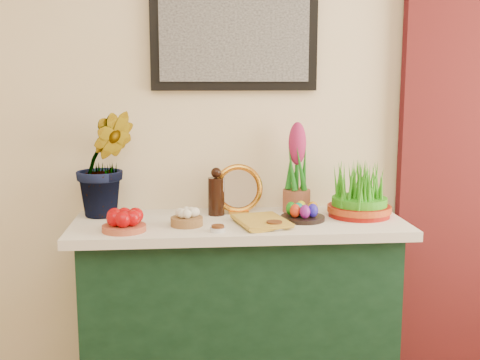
% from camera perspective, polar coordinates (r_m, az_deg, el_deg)
% --- Properties ---
extents(sideboard, '(1.30, 0.45, 0.85)m').
position_cam_1_polar(sideboard, '(2.71, -0.10, -13.41)').
color(sideboard, '#143722').
rests_on(sideboard, ground).
extents(tablecloth, '(1.40, 0.55, 0.04)m').
position_cam_1_polar(tablecloth, '(2.57, -0.10, -4.22)').
color(tablecloth, silver).
rests_on(tablecloth, sideboard).
extents(hyacinth_green, '(0.35, 0.32, 0.61)m').
position_cam_1_polar(hyacinth_green, '(2.65, -12.70, 3.11)').
color(hyacinth_green, '#1A751A').
rests_on(hyacinth_green, tablecloth).
extents(apple_bowl, '(0.22, 0.22, 0.09)m').
position_cam_1_polar(apple_bowl, '(2.41, -10.95, -3.93)').
color(apple_bowl, '#AF5034').
rests_on(apple_bowl, tablecloth).
extents(garlic_basket, '(0.15, 0.15, 0.07)m').
position_cam_1_polar(garlic_basket, '(2.46, -5.08, -3.64)').
color(garlic_basket, '#8F6039').
rests_on(garlic_basket, tablecloth).
extents(vinegar_cruet, '(0.07, 0.07, 0.21)m').
position_cam_1_polar(vinegar_cruet, '(2.64, -2.27, -1.34)').
color(vinegar_cruet, black).
rests_on(vinegar_cruet, tablecloth).
extents(mirror, '(0.22, 0.07, 0.22)m').
position_cam_1_polar(mirror, '(2.67, -0.16, -0.90)').
color(mirror, orange).
rests_on(mirror, tablecloth).
extents(book, '(0.22, 0.29, 0.03)m').
position_cam_1_polar(book, '(2.44, -0.08, -4.04)').
color(book, gold).
rests_on(book, tablecloth).
extents(spice_dish_left, '(0.06, 0.06, 0.03)m').
position_cam_1_polar(spice_dish_left, '(2.37, -2.12, -4.62)').
color(spice_dish_left, silver).
rests_on(spice_dish_left, tablecloth).
extents(spice_dish_right, '(0.08, 0.08, 0.03)m').
position_cam_1_polar(spice_dish_right, '(2.41, 3.27, -4.31)').
color(spice_dish_right, silver).
rests_on(spice_dish_right, tablecloth).
extents(egg_plate, '(0.22, 0.22, 0.08)m').
position_cam_1_polar(egg_plate, '(2.56, 5.94, -3.16)').
color(egg_plate, black).
rests_on(egg_plate, tablecloth).
extents(hyacinth_pink, '(0.12, 0.12, 0.40)m').
position_cam_1_polar(hyacinth_pink, '(2.69, 5.41, 0.77)').
color(hyacinth_pink, brown).
rests_on(hyacinth_pink, tablecloth).
extents(wheatgrass_sabzeh, '(0.28, 0.28, 0.23)m').
position_cam_1_polar(wheatgrass_sabzeh, '(2.66, 11.27, -1.30)').
color(wheatgrass_sabzeh, maroon).
rests_on(wheatgrass_sabzeh, tablecloth).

